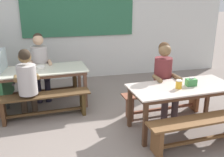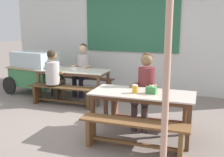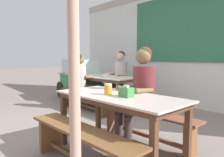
{
  "view_description": "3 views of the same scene",
  "coord_description": "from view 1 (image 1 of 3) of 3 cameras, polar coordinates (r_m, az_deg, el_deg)",
  "views": [
    {
      "loc": [
        -0.61,
        -3.64,
        2.14
      ],
      "look_at": [
        0.37,
        0.59,
        0.65
      ],
      "focal_mm": 42.04,
      "sensor_mm": 36.0,
      "label": 1
    },
    {
      "loc": [
        2.43,
        -4.08,
        1.78
      ],
      "look_at": [
        0.27,
        0.9,
        0.66
      ],
      "focal_mm": 41.78,
      "sensor_mm": 36.0,
      "label": 2
    },
    {
      "loc": [
        3.23,
        -1.89,
        1.18
      ],
      "look_at": [
        0.54,
        0.28,
        0.84
      ],
      "focal_mm": 35.36,
      "sensor_mm": 36.0,
      "label": 3
    }
  ],
  "objects": [
    {
      "name": "person_center_facing",
      "position": [
        5.47,
        -15.35,
        3.42
      ],
      "size": [
        0.46,
        0.59,
        1.32
      ],
      "color": "black",
      "rests_on": "ground_plane"
    },
    {
      "name": "bench_near_back",
      "position": [
        4.74,
        11.14,
        -4.4
      ],
      "size": [
        1.53,
        0.39,
        0.44
      ],
      "color": "brown",
      "rests_on": "ground_plane"
    },
    {
      "name": "bench_far_front",
      "position": [
        4.66,
        -14.53,
        -4.98
      ],
      "size": [
        1.59,
        0.44,
        0.44
      ],
      "color": "#51381F",
      "rests_on": "ground_plane"
    },
    {
      "name": "backdrop_wall",
      "position": [
        6.45,
        -7.73,
        13.55
      ],
      "size": [
        7.54,
        0.23,
        2.96
      ],
      "color": "silver",
      "rests_on": "ground_plane"
    },
    {
      "name": "bench_near_front",
      "position": [
        3.92,
        18.64,
        -10.07
      ],
      "size": [
        1.58,
        0.43,
        0.44
      ],
      "color": "brown",
      "rests_on": "ground_plane"
    },
    {
      "name": "soup_bowl",
      "position": [
        5.07,
        -15.3,
        2.34
      ],
      "size": [
        0.16,
        0.16,
        0.05
      ],
      "primitive_type": "cylinder",
      "color": "silver",
      "rests_on": "dining_table_far"
    },
    {
      "name": "person_right_near_table",
      "position": [
        4.5,
        11.33,
        0.33
      ],
      "size": [
        0.41,
        0.57,
        1.31
      ],
      "color": "#433234",
      "rests_on": "ground_plane"
    },
    {
      "name": "tissue_box",
      "position": [
        4.2,
        16.83,
        -0.77
      ],
      "size": [
        0.16,
        0.1,
        0.13
      ],
      "color": "#418D48",
      "rests_on": "dining_table_near"
    },
    {
      "name": "dining_table_near",
      "position": [
        4.18,
        14.91,
        -2.59
      ],
      "size": [
        1.68,
        0.84,
        0.73
      ],
      "color": "beige",
      "rests_on": "ground_plane"
    },
    {
      "name": "person_left_back_turned",
      "position": [
        4.58,
        -18.0,
        -0.26
      ],
      "size": [
        0.46,
        0.54,
        1.24
      ],
      "color": "#4E3D2E",
      "rests_on": "ground_plane"
    },
    {
      "name": "ground_plane",
      "position": [
        4.27,
        -3.12,
        -11.19
      ],
      "size": [
        40.0,
        40.0,
        0.0
      ],
      "primitive_type": "plane",
      "color": "gray"
    },
    {
      "name": "bench_far_back",
      "position": [
        5.67,
        -15.18,
        -0.79
      ],
      "size": [
        1.67,
        0.4,
        0.44
      ],
      "color": "#543521",
      "rests_on": "ground_plane"
    },
    {
      "name": "condiment_jar",
      "position": [
        4.02,
        14.33,
        -1.24
      ],
      "size": [
        0.09,
        0.09,
        0.13
      ],
      "color": "gold",
      "rests_on": "dining_table_near"
    },
    {
      "name": "dining_table_far",
      "position": [
        5.04,
        -15.23,
        1.13
      ],
      "size": [
        1.75,
        0.87,
        0.73
      ],
      "color": "beige",
      "rests_on": "ground_plane"
    }
  ]
}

